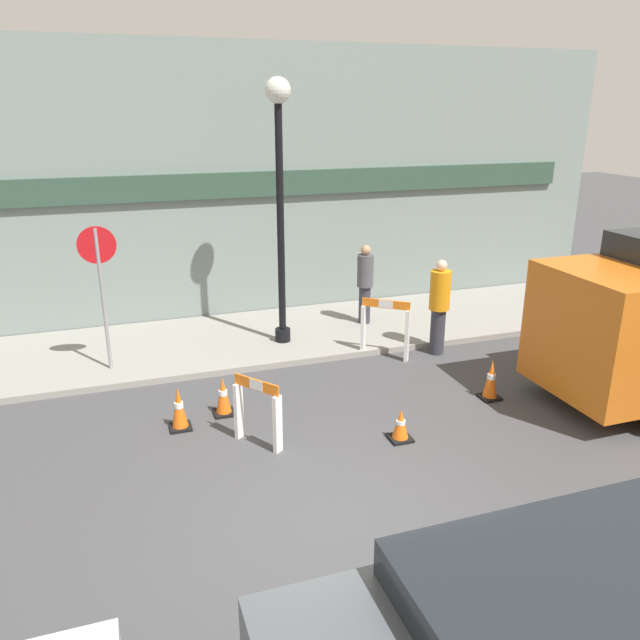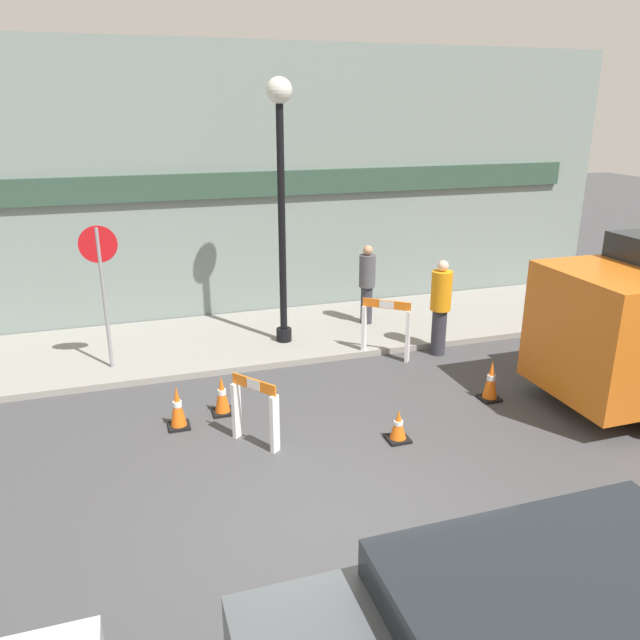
{
  "view_description": "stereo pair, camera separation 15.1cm",
  "coord_description": "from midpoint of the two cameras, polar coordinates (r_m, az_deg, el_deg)",
  "views": [
    {
      "loc": [
        -1.99,
        -5.12,
        4.31
      ],
      "look_at": [
        1.1,
        3.96,
        1.0
      ],
      "focal_mm": 35.0,
      "sensor_mm": 36.0,
      "label": 1
    },
    {
      "loc": [
        -1.84,
        -5.17,
        4.31
      ],
      "look_at": [
        1.1,
        3.96,
        1.0
      ],
      "focal_mm": 35.0,
      "sensor_mm": 36.0,
      "label": 2
    }
  ],
  "objects": [
    {
      "name": "traffic_cone_1",
      "position": [
        9.96,
        14.95,
        -5.32
      ],
      "size": [
        0.3,
        0.3,
        0.64
      ],
      "color": "black",
      "rests_on": "ground_plane"
    },
    {
      "name": "sidewalk_slab",
      "position": [
        12.05,
        -8.44,
        -1.85
      ],
      "size": [
        18.0,
        2.93,
        0.11
      ],
      "color": "gray",
      "rests_on": "ground_plane"
    },
    {
      "name": "barricade_1",
      "position": [
        8.34,
        -6.27,
        -8.23
      ],
      "size": [
        0.54,
        0.66,
        0.95
      ],
      "rotation": [
        0.0,
        0.0,
        5.36
      ],
      "color": "white",
      "rests_on": "ground_plane"
    },
    {
      "name": "traffic_cone_0",
      "position": [
        9.29,
        -9.31,
        -6.9
      ],
      "size": [
        0.3,
        0.3,
        0.6
      ],
      "color": "black",
      "rests_on": "ground_plane"
    },
    {
      "name": "traffic_cone_2",
      "position": [
        9.0,
        -13.24,
        -7.91
      ],
      "size": [
        0.3,
        0.3,
        0.63
      ],
      "color": "black",
      "rests_on": "ground_plane"
    },
    {
      "name": "storefront_facade",
      "position": [
        12.89,
        -10.33,
        11.81
      ],
      "size": [
        18.0,
        0.22,
        5.5
      ],
      "color": "gray",
      "rests_on": "ground_plane"
    },
    {
      "name": "streetlamp_post",
      "position": [
        11.06,
        -4.12,
        12.86
      ],
      "size": [
        0.44,
        0.44,
        4.66
      ],
      "color": "black",
      "rests_on": "sidewalk_slab"
    },
    {
      "name": "person_worker",
      "position": [
        11.33,
        10.47,
        1.42
      ],
      "size": [
        0.46,
        0.46,
        1.75
      ],
      "rotation": [
        0.0,
        0.0,
        -2.82
      ],
      "color": "#33333D",
      "rests_on": "ground_plane"
    },
    {
      "name": "barricade_0",
      "position": [
        11.09,
        5.58,
        -0.64
      ],
      "size": [
        0.76,
        0.65,
        1.09
      ],
      "rotation": [
        0.0,
        0.0,
        2.46
      ],
      "color": "white",
      "rests_on": "ground_plane"
    },
    {
      "name": "person_pedestrian",
      "position": [
        12.49,
        3.8,
        3.51
      ],
      "size": [
        0.42,
        0.42,
        1.61
      ],
      "rotation": [
        0.0,
        0.0,
        2.79
      ],
      "color": "#33333D",
      "rests_on": "sidewalk_slab"
    },
    {
      "name": "ground_plane",
      "position": [
        6.98,
        1.34,
        -19.09
      ],
      "size": [
        60.0,
        60.0,
        0.0
      ],
      "primitive_type": "plane",
      "color": "#424244"
    },
    {
      "name": "stop_sign",
      "position": [
        10.65,
        -19.84,
        3.83
      ],
      "size": [
        0.6,
        0.06,
        2.41
      ],
      "rotation": [
        0.0,
        0.0,
        3.17
      ],
      "color": "gray",
      "rests_on": "sidewalk_slab"
    },
    {
      "name": "traffic_cone_3",
      "position": [
        8.6,
        6.87,
        -9.56
      ],
      "size": [
        0.3,
        0.3,
        0.45
      ],
      "color": "black",
      "rests_on": "ground_plane"
    }
  ]
}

